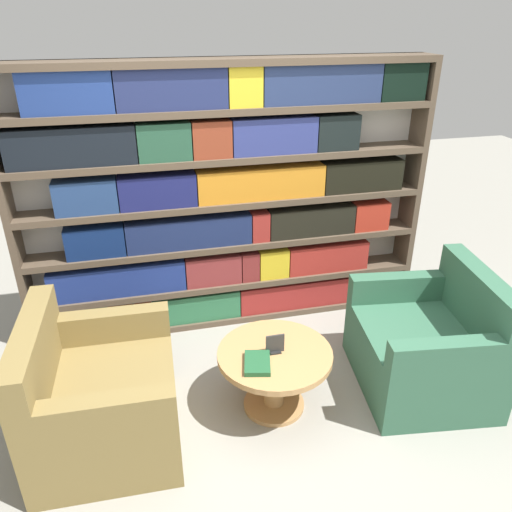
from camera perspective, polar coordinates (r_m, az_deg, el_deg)
name	(u,v)px	position (r m, az deg, el deg)	size (l,w,h in m)	color
ground_plane	(277,442)	(3.30, 2.43, -20.45)	(14.00, 14.00, 0.00)	gray
bookshelf	(225,200)	(3.95, -3.56, 6.45)	(3.22, 0.30, 2.11)	silver
armchair_left	(100,399)	(3.26, -17.42, -15.33)	(0.86, 0.98, 0.86)	olive
armchair_right	(427,347)	(3.71, 18.97, -9.82)	(0.95, 1.05, 0.86)	#336047
coffee_table	(275,368)	(3.32, 2.13, -12.64)	(0.74, 0.74, 0.45)	#AD7F4C
table_sign	(275,345)	(3.21, 2.19, -10.14)	(0.12, 0.06, 0.13)	black
stray_book	(257,363)	(3.12, 0.15, -12.14)	(0.20, 0.25, 0.03)	#1E512D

